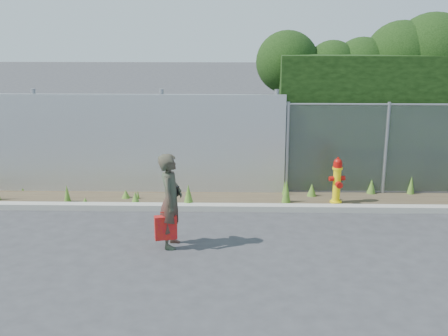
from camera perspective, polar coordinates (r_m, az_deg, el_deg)
ground at (r=9.77m, az=1.58°, el=-7.84°), size 80.00×80.00×0.00m
curb at (r=11.43m, az=1.55°, el=-4.04°), size 16.00×0.22×0.12m
weed_strip at (r=12.00m, az=0.71°, el=-2.83°), size 16.00×1.28×0.54m
corrugated_fence at (r=12.71m, az=-13.23°, el=2.42°), size 8.50×0.21×2.30m
chainlink_fence at (r=13.05m, az=20.58°, el=1.84°), size 6.50×0.07×2.05m
hedge at (r=13.92m, az=20.32°, el=7.07°), size 7.82×2.11×3.93m
fire_hydrant at (r=11.95m, az=11.40°, el=-1.33°), size 0.34×0.30×1.00m
woman at (r=9.50m, az=-5.44°, el=-3.33°), size 0.44×0.63×1.63m
red_tote_bag at (r=9.52m, az=-5.94°, el=-6.03°), size 0.37×0.14×0.48m
black_shoulder_bag at (r=9.57m, az=-5.26°, el=-2.31°), size 0.22×0.09×0.16m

